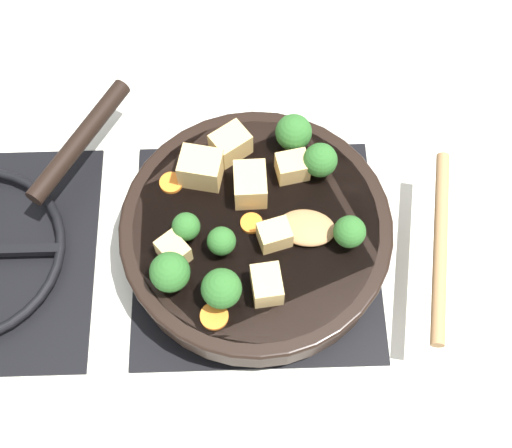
% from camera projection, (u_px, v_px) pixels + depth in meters
% --- Properties ---
extents(ground_plane, '(2.40, 2.40, 0.00)m').
position_uv_depth(ground_plane, '(256.00, 250.00, 0.91)').
color(ground_plane, silver).
extents(front_burner_grate, '(0.31, 0.31, 0.03)m').
position_uv_depth(front_burner_grate, '(256.00, 247.00, 0.90)').
color(front_burner_grate, black).
rests_on(front_burner_grate, ground_plane).
extents(skillet_pan, '(0.39, 0.45, 0.05)m').
position_uv_depth(skillet_pan, '(254.00, 231.00, 0.86)').
color(skillet_pan, black).
rests_on(skillet_pan, front_burner_grate).
extents(wooden_spoon, '(0.24, 0.22, 0.02)m').
position_uv_depth(wooden_spoon, '(383.00, 237.00, 0.83)').
color(wooden_spoon, '#A87A4C').
rests_on(wooden_spoon, skillet_pan).
extents(tofu_cube_center_large, '(0.05, 0.04, 0.04)m').
position_uv_depth(tofu_cube_center_large, '(250.00, 185.00, 0.85)').
color(tofu_cube_center_large, '#DBB770').
rests_on(tofu_cube_center_large, skillet_pan).
extents(tofu_cube_near_handle, '(0.04, 0.04, 0.03)m').
position_uv_depth(tofu_cube_near_handle, '(274.00, 235.00, 0.82)').
color(tofu_cube_near_handle, '#DBB770').
rests_on(tofu_cube_near_handle, skillet_pan).
extents(tofu_cube_east_chunk, '(0.05, 0.04, 0.03)m').
position_uv_depth(tofu_cube_east_chunk, '(173.00, 251.00, 0.81)').
color(tofu_cube_east_chunk, '#DBB770').
rests_on(tofu_cube_east_chunk, skillet_pan).
extents(tofu_cube_west_chunk, '(0.05, 0.06, 0.04)m').
position_uv_depth(tofu_cube_west_chunk, '(201.00, 168.00, 0.86)').
color(tofu_cube_west_chunk, '#DBB770').
rests_on(tofu_cube_west_chunk, skillet_pan).
extents(tofu_cube_back_piece, '(0.04, 0.04, 0.03)m').
position_uv_depth(tofu_cube_back_piece, '(267.00, 285.00, 0.79)').
color(tofu_cube_back_piece, '#DBB770').
rests_on(tofu_cube_back_piece, skillet_pan).
extents(tofu_cube_front_piece, '(0.05, 0.06, 0.03)m').
position_uv_depth(tofu_cube_front_piece, '(231.00, 144.00, 0.87)').
color(tofu_cube_front_piece, '#DBB770').
rests_on(tofu_cube_front_piece, skillet_pan).
extents(tofu_cube_mid_small, '(0.04, 0.04, 0.03)m').
position_uv_depth(tofu_cube_mid_small, '(292.00, 167.00, 0.86)').
color(tofu_cube_mid_small, '#DBB770').
rests_on(tofu_cube_mid_small, skillet_pan).
extents(broccoli_floret_near_spoon, '(0.03, 0.03, 0.04)m').
position_uv_depth(broccoli_floret_near_spoon, '(186.00, 227.00, 0.82)').
color(broccoli_floret_near_spoon, '#709956').
rests_on(broccoli_floret_near_spoon, skillet_pan).
extents(broccoli_floret_center_top, '(0.05, 0.05, 0.05)m').
position_uv_depth(broccoli_floret_center_top, '(221.00, 289.00, 0.78)').
color(broccoli_floret_center_top, '#709956').
rests_on(broccoli_floret_center_top, skillet_pan).
extents(broccoli_floret_east_rim, '(0.05, 0.05, 0.05)m').
position_uv_depth(broccoli_floret_east_rim, '(294.00, 133.00, 0.87)').
color(broccoli_floret_east_rim, '#709956').
rests_on(broccoli_floret_east_rim, skillet_pan).
extents(broccoli_floret_west_rim, '(0.03, 0.03, 0.04)m').
position_uv_depth(broccoli_floret_west_rim, '(221.00, 241.00, 0.81)').
color(broccoli_floret_west_rim, '#709956').
rests_on(broccoli_floret_west_rim, skillet_pan).
extents(broccoli_floret_north_edge, '(0.04, 0.04, 0.05)m').
position_uv_depth(broccoli_floret_north_edge, '(320.00, 160.00, 0.85)').
color(broccoli_floret_north_edge, '#709956').
rests_on(broccoli_floret_north_edge, skillet_pan).
extents(broccoli_floret_south_cluster, '(0.04, 0.04, 0.04)m').
position_uv_depth(broccoli_floret_south_cluster, '(350.00, 232.00, 0.81)').
color(broccoli_floret_south_cluster, '#709956').
rests_on(broccoli_floret_south_cluster, skillet_pan).
extents(broccoli_floret_mid_floret, '(0.05, 0.05, 0.05)m').
position_uv_depth(broccoli_floret_mid_floret, '(170.00, 272.00, 0.79)').
color(broccoli_floret_mid_floret, '#709956').
rests_on(broccoli_floret_mid_floret, skillet_pan).
extents(carrot_slice_orange_thin, '(0.03, 0.03, 0.01)m').
position_uv_depth(carrot_slice_orange_thin, '(214.00, 316.00, 0.79)').
color(carrot_slice_orange_thin, orange).
rests_on(carrot_slice_orange_thin, skillet_pan).
extents(carrot_slice_near_center, '(0.03, 0.03, 0.01)m').
position_uv_depth(carrot_slice_near_center, '(251.00, 220.00, 0.84)').
color(carrot_slice_near_center, orange).
rests_on(carrot_slice_near_center, skillet_pan).
extents(carrot_slice_edge_slice, '(0.03, 0.03, 0.01)m').
position_uv_depth(carrot_slice_edge_slice, '(171.00, 183.00, 0.87)').
color(carrot_slice_edge_slice, orange).
rests_on(carrot_slice_edge_slice, skillet_pan).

